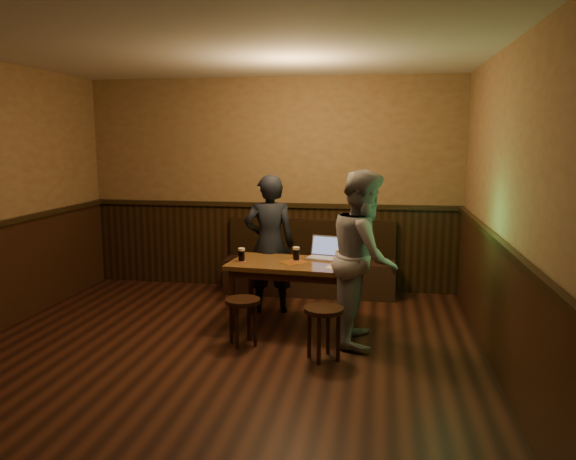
# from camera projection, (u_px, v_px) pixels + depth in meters

# --- Properties ---
(room) EXTENTS (5.04, 6.04, 2.84)m
(room) POSITION_uv_depth(u_px,v_px,m) (209.00, 233.00, 4.82)
(room) COLOR black
(room) RESTS_ON ground
(bench) EXTENTS (2.20, 0.50, 0.95)m
(bench) POSITION_uv_depth(u_px,v_px,m) (310.00, 270.00, 7.34)
(bench) COLOR black
(bench) RESTS_ON ground
(pub_table) EXTENTS (1.39, 0.87, 0.72)m
(pub_table) POSITION_uv_depth(u_px,v_px,m) (294.00, 271.00, 5.95)
(pub_table) COLOR brown
(pub_table) RESTS_ON ground
(stool_left) EXTENTS (0.41, 0.41, 0.46)m
(stool_left) POSITION_uv_depth(u_px,v_px,m) (243.00, 308.00, 5.46)
(stool_left) COLOR black
(stool_left) RESTS_ON ground
(stool_right) EXTENTS (0.43, 0.43, 0.49)m
(stool_right) POSITION_uv_depth(u_px,v_px,m) (324.00, 318.00, 5.09)
(stool_right) COLOR black
(stool_right) RESTS_ON ground
(pint_left) EXTENTS (0.09, 0.09, 0.15)m
(pint_left) POSITION_uv_depth(u_px,v_px,m) (242.00, 255.00, 5.96)
(pint_left) COLOR maroon
(pint_left) RESTS_ON pub_table
(pint_mid) EXTENTS (0.09, 0.09, 0.15)m
(pint_mid) POSITION_uv_depth(u_px,v_px,m) (296.00, 254.00, 6.01)
(pint_mid) COLOR maroon
(pint_mid) RESTS_ON pub_table
(pint_right) EXTENTS (0.11, 0.11, 0.17)m
(pint_right) POSITION_uv_depth(u_px,v_px,m) (340.00, 258.00, 5.77)
(pint_right) COLOR maroon
(pint_right) RESTS_ON pub_table
(laptop) EXTENTS (0.39, 0.34, 0.24)m
(laptop) POSITION_uv_depth(u_px,v_px,m) (324.00, 253.00, 6.13)
(laptop) COLOR silver
(laptop) RESTS_ON pub_table
(menu) EXTENTS (0.25, 0.20, 0.00)m
(menu) POSITION_uv_depth(u_px,v_px,m) (337.00, 268.00, 5.66)
(menu) COLOR silver
(menu) RESTS_ON pub_table
(person_suit) EXTENTS (0.66, 0.51, 1.61)m
(person_suit) POSITION_uv_depth(u_px,v_px,m) (270.00, 244.00, 6.47)
(person_suit) COLOR black
(person_suit) RESTS_ON ground
(person_grey) EXTENTS (0.65, 0.83, 1.71)m
(person_grey) POSITION_uv_depth(u_px,v_px,m) (364.00, 257.00, 5.50)
(person_grey) COLOR gray
(person_grey) RESTS_ON ground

